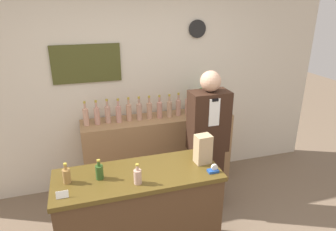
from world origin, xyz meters
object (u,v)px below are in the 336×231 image
shopkeeper (207,145)px  paper_bag (203,149)px  potted_plant (204,99)px  tape_dispenser (213,170)px

shopkeeper → paper_bag: size_ratio=6.30×
potted_plant → tape_dispenser: potted_plant is taller
potted_plant → tape_dispenser: size_ratio=3.73×
shopkeeper → tape_dispenser: size_ratio=18.60×
potted_plant → shopkeeper: bearing=-108.8°
potted_plant → paper_bag: size_ratio=1.26×
shopkeeper → tape_dispenser: bearing=-110.7°
paper_bag → shopkeeper: bearing=61.6°
shopkeeper → paper_bag: bearing=-118.4°
potted_plant → tape_dispenser: bearing=-109.9°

